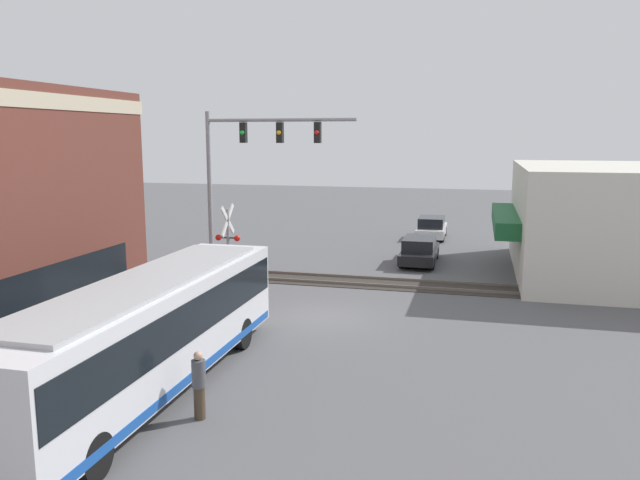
# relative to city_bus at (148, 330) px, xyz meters

# --- Properties ---
(ground_plane) EXTENTS (120.00, 120.00, 0.00)m
(ground_plane) POSITION_rel_city_bus_xyz_m (7.91, -2.80, -1.73)
(ground_plane) COLOR #565659
(shop_building) EXTENTS (12.59, 10.82, 5.40)m
(shop_building) POSITION_rel_city_bus_xyz_m (18.53, -15.07, 0.97)
(shop_building) COLOR beige
(shop_building) RESTS_ON ground
(city_bus) EXTENTS (12.12, 2.59, 3.12)m
(city_bus) POSITION_rel_city_bus_xyz_m (0.00, 0.00, 0.00)
(city_bus) COLOR silver
(city_bus) RESTS_ON ground
(traffic_signal_gantry) EXTENTS (0.42, 6.94, 7.92)m
(traffic_signal_gantry) POSITION_rel_city_bus_xyz_m (12.08, 1.66, 4.07)
(traffic_signal_gantry) COLOR gray
(traffic_signal_gantry) RESTS_ON ground
(crossing_signal) EXTENTS (1.41, 1.18, 3.81)m
(crossing_signal) POSITION_rel_city_bus_xyz_m (11.42, 2.48, 0.57)
(crossing_signal) COLOR gray
(crossing_signal) RESTS_ON ground
(rail_track_near) EXTENTS (2.60, 60.00, 0.15)m
(rail_track_near) POSITION_rel_city_bus_xyz_m (13.91, -2.80, -1.70)
(rail_track_near) COLOR #332D28
(rail_track_near) RESTS_ON ground
(parked_car_black) EXTENTS (4.87, 1.82, 1.45)m
(parked_car_black) POSITION_rel_city_bus_xyz_m (19.05, -5.40, -1.05)
(parked_car_black) COLOR black
(parked_car_black) RESTS_ON ground
(parked_car_white) EXTENTS (4.54, 1.82, 1.47)m
(parked_car_white) POSITION_rel_city_bus_xyz_m (27.59, -5.40, -1.04)
(parked_car_white) COLOR silver
(parked_car_white) RESTS_ON ground
(pedestrian_near_bus) EXTENTS (0.34, 0.34, 1.72)m
(pedestrian_near_bus) POSITION_rel_city_bus_xyz_m (-1.19, -1.99, -0.85)
(pedestrian_near_bus) COLOR #473828
(pedestrian_near_bus) RESTS_ON ground
(pedestrian_at_crossing) EXTENTS (0.34, 0.34, 1.73)m
(pedestrian_at_crossing) POSITION_rel_city_bus_xyz_m (10.69, 1.66, -0.85)
(pedestrian_at_crossing) COLOR #2D3351
(pedestrian_at_crossing) RESTS_ON ground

